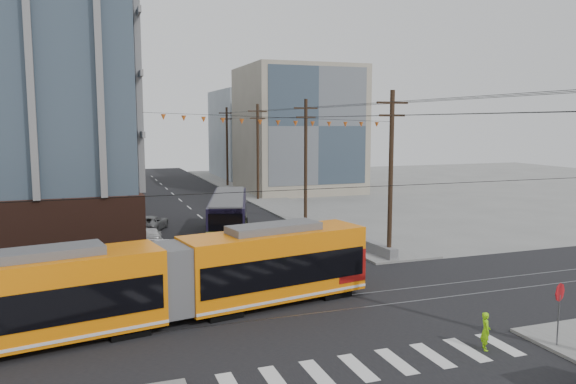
% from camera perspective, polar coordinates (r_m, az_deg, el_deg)
% --- Properties ---
extents(ground, '(160.00, 160.00, 0.00)m').
position_cam_1_polar(ground, '(24.59, 5.59, -14.35)').
color(ground, slate).
extents(bg_bldg_nw_near, '(18.00, 16.00, 18.00)m').
position_cam_1_polar(bg_bldg_nw_near, '(73.01, -25.45, 6.46)').
color(bg_bldg_nw_near, '#8C99A5').
rests_on(bg_bldg_nw_near, ground).
extents(bg_bldg_ne_near, '(14.00, 14.00, 16.00)m').
position_cam_1_polar(bg_bldg_ne_near, '(73.36, 0.98, 6.37)').
color(bg_bldg_ne_near, gray).
rests_on(bg_bldg_ne_near, ground).
extents(bg_bldg_nw_far, '(16.00, 18.00, 20.00)m').
position_cam_1_polar(bg_bldg_nw_far, '(92.75, -22.41, 7.23)').
color(bg_bldg_nw_far, gray).
rests_on(bg_bldg_nw_far, ground).
extents(bg_bldg_ne_far, '(16.00, 16.00, 14.00)m').
position_cam_1_polar(bg_bldg_ne_far, '(92.95, -2.23, 5.91)').
color(bg_bldg_ne_far, '#8C99A5').
rests_on(bg_bldg_ne_far, ground).
extents(utility_pole_far, '(0.30, 0.30, 11.00)m').
position_cam_1_polar(utility_pole_far, '(78.90, -6.21, 4.56)').
color(utility_pole_far, black).
rests_on(utility_pole_far, ground).
extents(streetcar, '(20.07, 6.50, 3.83)m').
position_cam_1_polar(streetcar, '(26.04, -11.74, -8.78)').
color(streetcar, orange).
rests_on(streetcar, ground).
extents(city_bus, '(5.83, 12.45, 3.45)m').
position_cam_1_polar(city_bus, '(43.64, -6.04, -2.48)').
color(city_bus, black).
rests_on(city_bus, ground).
extents(parked_car_silver, '(3.58, 5.27, 1.64)m').
position_cam_1_polar(parked_car_silver, '(36.71, -13.11, -5.91)').
color(parked_car_silver, '#B2B2B5').
rests_on(parked_car_silver, ground).
extents(parked_car_white, '(1.99, 4.43, 1.26)m').
position_cam_1_polar(parked_car_white, '(42.48, -13.89, -4.42)').
color(parked_car_white, silver).
rests_on(parked_car_white, ground).
extents(parked_car_grey, '(3.66, 4.95, 1.25)m').
position_cam_1_polar(parked_car_grey, '(48.12, -13.75, -3.08)').
color(parked_car_grey, slate).
rests_on(parked_car_grey, ground).
extents(pedestrian, '(0.56, 0.66, 1.54)m').
position_cam_1_polar(pedestrian, '(24.16, 19.43, -13.18)').
color(pedestrian, '#89E40E').
rests_on(pedestrian, ground).
extents(stop_sign, '(0.99, 0.99, 2.51)m').
position_cam_1_polar(stop_sign, '(25.22, 25.77, -11.46)').
color(stop_sign, '#BA080F').
rests_on(stop_sign, ground).
extents(jersey_barrier, '(1.23, 4.29, 0.85)m').
position_cam_1_polar(jersey_barrier, '(38.61, 8.97, -5.77)').
color(jersey_barrier, gray).
rests_on(jersey_barrier, ground).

